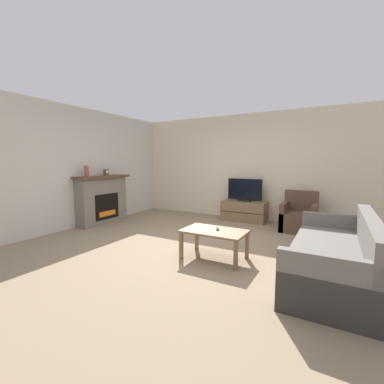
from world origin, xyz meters
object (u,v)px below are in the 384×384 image
(fireplace, at_px, (102,199))
(tv, at_px, (245,191))
(couch, at_px, (336,258))
(mantel_vase_left, at_px, (87,171))
(tv_stand, at_px, (244,211))
(coffee_table, at_px, (214,234))
(remote, at_px, (218,229))
(armchair, at_px, (299,218))
(mantel_clock, at_px, (106,172))

(fireplace, xyz_separation_m, tv, (2.93, 1.92, 0.17))
(fireplace, distance_m, couch, 5.02)
(mantel_vase_left, bearing_deg, couch, -3.04)
(couch, bearing_deg, tv, 128.07)
(tv_stand, height_order, couch, couch)
(mantel_vase_left, distance_m, coffee_table, 3.46)
(couch, bearing_deg, coffee_table, -175.87)
(fireplace, bearing_deg, coffee_table, -13.43)
(remote, bearing_deg, fireplace, 141.67)
(tv, distance_m, couch, 3.33)
(fireplace, distance_m, tv, 3.50)
(fireplace, distance_m, armchair, 4.56)
(fireplace, height_order, coffee_table, fireplace)
(fireplace, distance_m, tv_stand, 3.52)
(couch, bearing_deg, remote, -178.33)
(fireplace, relative_size, mantel_vase_left, 5.33)
(mantel_vase_left, bearing_deg, coffee_table, -6.52)
(tv, bearing_deg, mantel_vase_left, -141.27)
(remote, bearing_deg, tv_stand, 73.23)
(tv, relative_size, coffee_table, 0.91)
(mantel_clock, bearing_deg, couch, -9.41)
(armchair, bearing_deg, tv, 166.89)
(mantel_vase_left, xyz_separation_m, coffee_table, (3.32, -0.38, -0.89))
(mantel_clock, xyz_separation_m, armchair, (4.23, 1.47, -0.95))
(mantel_vase_left, relative_size, couch, 0.12)
(tv_stand, bearing_deg, tv, -90.00)
(tv, relative_size, couch, 0.39)
(fireplace, bearing_deg, couch, -7.81)
(tv_stand, xyz_separation_m, armchair, (1.32, -0.31, 0.03))
(tv, xyz_separation_m, remote, (0.44, -2.64, -0.31))
(armchair, distance_m, remote, 2.50)
(mantel_vase_left, distance_m, armchair, 4.80)
(mantel_vase_left, xyz_separation_m, tv_stand, (2.91, 2.34, -1.03))
(mantel_clock, bearing_deg, tv_stand, 31.45)
(tv_stand, relative_size, armchair, 1.29)
(fireplace, bearing_deg, tv, 33.21)
(mantel_clock, distance_m, remote, 3.54)
(tv, distance_m, armchair, 1.44)
(armchair, distance_m, couch, 2.40)
(fireplace, xyz_separation_m, couch, (4.96, -0.68, -0.31))
(remote, bearing_deg, tv, 73.23)
(fireplace, relative_size, mantel_clock, 9.28)
(fireplace, height_order, armchair, fireplace)
(coffee_table, bearing_deg, tv_stand, 98.63)
(mantel_clock, height_order, tv_stand, mantel_clock)
(armchair, bearing_deg, couch, -72.78)
(mantel_vase_left, height_order, armchair, mantel_vase_left)
(tv_stand, bearing_deg, couch, -51.95)
(tv, bearing_deg, fireplace, -146.79)
(tv_stand, relative_size, remote, 7.17)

